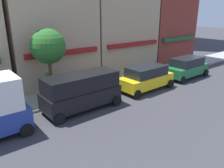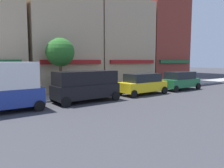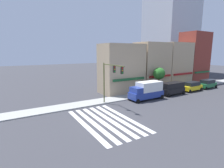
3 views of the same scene
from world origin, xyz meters
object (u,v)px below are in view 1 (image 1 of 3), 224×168
object	(u,v)px
suv_green	(187,67)
street_tree	(48,47)
pedestrian_grey_coat	(12,93)
van_black	(82,90)
suv_yellow	(146,77)
pedestrian_green_top	(48,81)

from	to	relation	value
suv_green	street_tree	distance (m)	12.95
pedestrian_grey_coat	street_tree	bearing A→B (deg)	-126.00
street_tree	van_black	bearing A→B (deg)	-73.88
suv_yellow	pedestrian_green_top	distance (m)	7.62
street_tree	pedestrian_grey_coat	bearing A→B (deg)	-179.09
suv_green	pedestrian_grey_coat	world-z (taller)	suv_green
pedestrian_green_top	pedestrian_grey_coat	size ratio (longest dim) A/B	1.00
van_black	pedestrian_grey_coat	distance (m)	4.44
van_black	pedestrian_green_top	xyz separation A→B (m)	(-0.66, 3.76, -0.21)
van_black	suv_yellow	xyz separation A→B (m)	(5.97, 0.00, -0.25)
van_black	street_tree	xyz separation A→B (m)	(-0.81, 2.80, 2.51)
van_black	pedestrian_green_top	size ratio (longest dim) A/B	2.84
suv_green	pedestrian_green_top	world-z (taller)	suv_green
suv_green	street_tree	xyz separation A→B (m)	(-12.34, 2.80, 2.76)
suv_yellow	street_tree	size ratio (longest dim) A/B	0.98
van_black	suv_yellow	world-z (taller)	van_black
pedestrian_green_top	pedestrian_grey_coat	xyz separation A→B (m)	(-2.82, -1.00, 0.00)
pedestrian_grey_coat	van_black	bearing A→B (deg)	-165.33
van_black	street_tree	world-z (taller)	street_tree
van_black	pedestrian_grey_coat	size ratio (longest dim) A/B	2.84
suv_green	van_black	bearing A→B (deg)	178.44
suv_green	suv_yellow	bearing A→B (deg)	178.44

